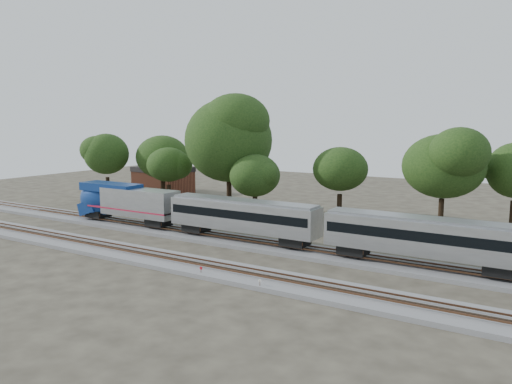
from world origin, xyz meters
TOP-DOWN VIEW (x-y plane):
  - ground at (0.00, 0.00)m, footprint 160.00×160.00m
  - track_far at (0.00, 6.00)m, footprint 160.00×5.00m
  - track_near at (0.00, -4.00)m, footprint 160.00×5.00m
  - switch_stand_red at (6.07, -5.85)m, footprint 0.30×0.06m
  - switch_stand_white at (12.29, -6.15)m, footprint 0.30×0.06m
  - switch_lever at (6.03, -5.39)m, footprint 0.55×0.40m
  - brick_building at (-32.26, 31.91)m, footprint 10.97×8.24m
  - tree_0 at (-31.08, 17.22)m, footprint 8.39×8.39m
  - tree_1 at (-23.47, 22.16)m, footprint 7.87×7.87m
  - tree_2 at (-19.64, 19.25)m, footprint 7.00×7.00m
  - tree_3 at (-8.72, 19.96)m, footprint 11.00×11.00m
  - tree_4 at (-2.89, 17.72)m, footprint 6.38×6.38m
  - tree_5 at (7.51, 22.33)m, footprint 7.43×7.43m
  - tree_6 at (20.64, 21.51)m, footprint 8.49×8.49m

SIDE VIEW (x-z plane):
  - ground at x=0.00m, z-range 0.00..0.00m
  - switch_lever at x=6.03m, z-range 0.00..0.30m
  - track_far at x=0.00m, z-range -0.16..0.57m
  - track_near at x=0.00m, z-range -0.16..0.57m
  - switch_stand_white at x=12.29m, z-range 0.13..1.06m
  - switch_stand_red at x=6.07m, z-range 0.13..1.07m
  - brick_building at x=-32.26m, z-range 0.02..4.98m
  - tree_4 at x=-2.89m, z-range 1.75..10.74m
  - tree_2 at x=-19.64m, z-range 1.93..11.79m
  - tree_5 at x=7.51m, z-range 2.05..12.52m
  - tree_1 at x=-23.47m, z-range 2.17..13.27m
  - tree_0 at x=-31.08m, z-range 2.32..14.16m
  - tree_6 at x=20.64m, z-range 2.35..14.32m
  - tree_3 at x=-8.72m, z-range 3.06..18.57m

